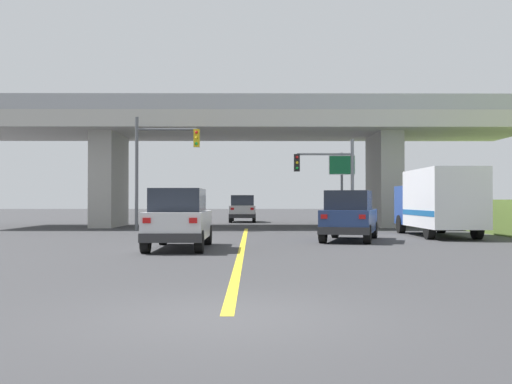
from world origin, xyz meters
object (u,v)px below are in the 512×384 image
at_px(suv_crossing, 350,216).
at_px(highway_sign, 342,173).
at_px(suv_lead, 179,219).
at_px(sedan_oncoming, 243,209).
at_px(box_truck, 438,201).
at_px(traffic_signal_farside, 157,158).
at_px(traffic_signal_nearside, 331,173).

relative_size(suv_crossing, highway_sign, 1.13).
relative_size(suv_lead, sedan_oncoming, 1.03).
bearing_deg(box_truck, traffic_signal_farside, 158.16).
xyz_separation_m(suv_lead, highway_sign, (7.70, 15.00, 2.22)).
bearing_deg(sedan_oncoming, box_truck, -63.77).
xyz_separation_m(suv_lead, traffic_signal_nearside, (6.84, 13.21, 2.12)).
xyz_separation_m(suv_crossing, traffic_signal_farside, (-9.08, 8.27, 2.92)).
bearing_deg(suv_crossing, suv_lead, -132.22).
bearing_deg(box_truck, sedan_oncoming, 116.23).
xyz_separation_m(box_truck, traffic_signal_farside, (-13.54, 5.43, 2.34)).
relative_size(box_truck, traffic_signal_nearside, 1.42).
bearing_deg(box_truck, suv_lead, -147.53).
bearing_deg(sedan_oncoming, traffic_signal_farside, -108.57).
relative_size(traffic_signal_nearside, highway_sign, 1.14).
distance_m(sedan_oncoming, traffic_signal_nearside, 13.44).
distance_m(suv_lead, sedan_oncoming, 25.52).
height_order(suv_lead, highway_sign, highway_sign).
xyz_separation_m(traffic_signal_farside, highway_sign, (10.38, 2.66, -0.69)).
bearing_deg(traffic_signal_nearside, highway_sign, 64.34).
distance_m(sedan_oncoming, traffic_signal_farside, 14.14).
distance_m(suv_crossing, highway_sign, 11.23).
xyz_separation_m(suv_crossing, sedan_oncoming, (-4.67, 21.39, 0.00)).
bearing_deg(box_truck, suv_crossing, -147.55).
bearing_deg(traffic_signal_nearside, sedan_oncoming, 112.67).
xyz_separation_m(box_truck, traffic_signal_nearside, (-4.02, 6.30, 1.55)).
xyz_separation_m(suv_lead, box_truck, (10.86, 6.91, 0.58)).
bearing_deg(box_truck, traffic_signal_nearside, 122.57).
distance_m(traffic_signal_nearside, traffic_signal_farside, 9.59).
xyz_separation_m(suv_lead, sedan_oncoming, (1.72, 25.46, -0.00)).
bearing_deg(suv_lead, highway_sign, 62.84).
height_order(traffic_signal_farside, highway_sign, traffic_signal_farside).
height_order(suv_lead, traffic_signal_nearside, traffic_signal_nearside).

